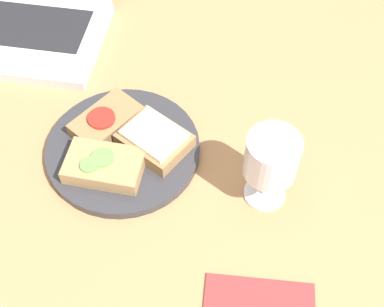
% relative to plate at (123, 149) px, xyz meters
% --- Properties ---
extents(wooden_table, '(1.40, 1.40, 0.03)m').
position_rel_plate_xyz_m(wooden_table, '(0.04, -0.03, -0.02)').
color(wooden_table, '#B27F51').
rests_on(wooden_table, ground).
extents(plate, '(0.24, 0.24, 0.02)m').
position_rel_plate_xyz_m(plate, '(0.00, 0.00, 0.00)').
color(plate, '#333338').
rests_on(plate, wooden_table).
extents(sandwich_with_cucumber, '(0.12, 0.07, 0.03)m').
position_rel_plate_xyz_m(sandwich_with_cucumber, '(-0.02, -0.05, 0.02)').
color(sandwich_with_cucumber, '#A88456').
rests_on(sandwich_with_cucumber, plate).
extents(sandwich_with_cheese, '(0.13, 0.12, 0.03)m').
position_rel_plate_xyz_m(sandwich_with_cheese, '(0.05, 0.01, 0.02)').
color(sandwich_with_cheese, '#937047').
rests_on(sandwich_with_cheese, plate).
extents(sandwich_with_tomato, '(0.11, 0.13, 0.03)m').
position_rel_plate_xyz_m(sandwich_with_tomato, '(-0.03, 0.04, 0.02)').
color(sandwich_with_tomato, '#937047').
rests_on(sandwich_with_tomato, plate).
extents(wine_glass, '(0.08, 0.08, 0.13)m').
position_rel_plate_xyz_m(wine_glass, '(0.23, -0.04, 0.08)').
color(wine_glass, white).
rests_on(wine_glass, wooden_table).
extents(laptop, '(0.34, 0.26, 0.21)m').
position_rel_plate_xyz_m(laptop, '(-0.27, 0.26, 0.03)').
color(laptop, silver).
rests_on(laptop, wooden_table).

